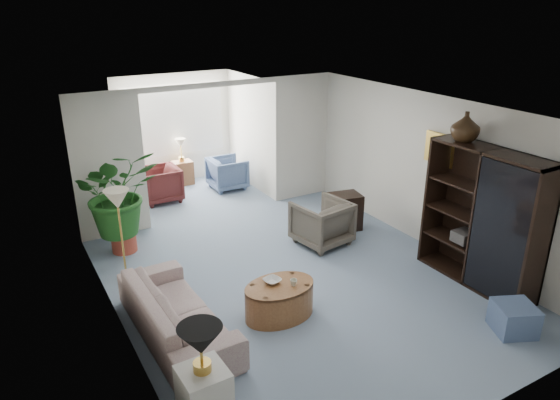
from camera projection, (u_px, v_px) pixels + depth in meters
floor at (301, 283)px, 7.44m from camera, size 6.00×6.00×0.00m
sunroom_floor at (197, 196)px, 10.74m from camera, size 2.60×2.60×0.00m
back_pier_left at (109, 167)px, 8.51m from camera, size 1.20×0.12×2.50m
back_pier_right at (302, 138)px, 10.28m from camera, size 1.20×0.12×2.50m
back_header at (211, 85)px, 8.96m from camera, size 2.60×0.12×0.10m
window_pane at (174, 120)px, 11.10m from camera, size 2.20×0.02×1.50m
window_blinds at (175, 120)px, 11.07m from camera, size 2.20×0.02×1.50m
framed_picture at (441, 149)px, 7.88m from camera, size 0.04×0.50×0.40m
sofa at (177, 312)px, 6.21m from camera, size 0.90×2.18×0.63m
end_table at (204, 391)px, 5.05m from camera, size 0.47×0.47×0.50m
table_lamp at (200, 341)px, 4.83m from camera, size 0.44×0.44×0.30m
floor_lamp at (117, 199)px, 7.14m from camera, size 0.36×0.36×0.28m
coffee_table at (279, 300)px, 6.62m from camera, size 1.15×1.15×0.45m
coffee_bowl at (272, 281)px, 6.58m from camera, size 0.26×0.26×0.05m
coffee_cup at (294, 283)px, 6.51m from camera, size 0.11×0.11×0.09m
wingback_chair at (322, 223)px, 8.53m from camera, size 0.93×0.95×0.76m
side_table_dark at (345, 211)px, 9.12m from camera, size 0.61×0.53×0.65m
entertainment_cabinet at (482, 218)px, 7.15m from camera, size 0.48×1.79×1.99m
cabinet_urn at (466, 127)px, 7.11m from camera, size 0.40×0.40×0.42m
ottoman at (514, 318)px, 6.31m from camera, size 0.61×0.61×0.37m
plant_pot at (124, 242)px, 8.35m from camera, size 0.40×0.40×0.32m
house_plant at (118, 192)px, 8.03m from camera, size 1.27×1.10×1.41m
sunroom_chair_blue at (227, 173)px, 11.06m from camera, size 0.76×0.74×0.68m
sunroom_chair_maroon at (160, 184)px, 10.35m from camera, size 0.79×0.77×0.71m
sunroom_table at (183, 173)px, 11.34m from camera, size 0.44×0.34×0.53m
shelf_clutter at (491, 217)px, 6.95m from camera, size 0.30×0.96×1.06m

